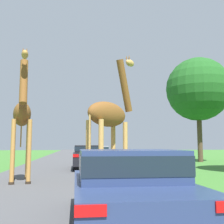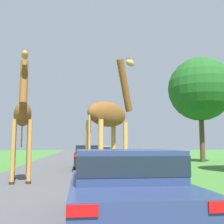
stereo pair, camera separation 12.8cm
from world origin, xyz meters
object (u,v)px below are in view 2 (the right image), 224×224
at_px(car_lead_maroon, 125,184).
at_px(tree_right_cluster, 200,89).
at_px(giraffe_near_road, 110,117).
at_px(giraffe_companion, 23,116).
at_px(car_queue_right, 97,154).
at_px(car_queue_left, 89,156).

bearing_deg(car_lead_maroon, tree_right_cluster, 61.51).
distance_m(giraffe_near_road, tree_right_cluster, 15.67).
bearing_deg(tree_right_cluster, giraffe_near_road, -127.24).
relative_size(giraffe_near_road, giraffe_companion, 1.06).
bearing_deg(giraffe_near_road, car_lead_maroon, -49.81).
height_order(giraffe_companion, car_lead_maroon, giraffe_companion).
relative_size(giraffe_near_road, car_queue_right, 1.34).
xyz_separation_m(car_queue_left, tree_right_cluster, (9.78, 5.77, 5.46)).
bearing_deg(giraffe_companion, tree_right_cluster, -149.25).
xyz_separation_m(giraffe_companion, car_lead_maroon, (3.10, -6.22, -1.86)).
height_order(giraffe_companion, car_queue_left, giraffe_companion).
height_order(giraffe_near_road, tree_right_cluster, tree_right_cluster).
bearing_deg(tree_right_cluster, car_lead_maroon, -118.49).
relative_size(car_lead_maroon, car_queue_right, 1.04).
relative_size(car_queue_right, car_queue_left, 0.99).
bearing_deg(giraffe_near_road, giraffe_companion, -149.30).
bearing_deg(giraffe_near_road, car_queue_right, 132.26).
bearing_deg(tree_right_cluster, giraffe_companion, -138.07).
xyz_separation_m(giraffe_near_road, giraffe_companion, (-3.41, 0.78, 0.07)).
height_order(giraffe_near_road, car_lead_maroon, giraffe_near_road).
distance_m(giraffe_near_road, car_queue_left, 6.61).
relative_size(giraffe_companion, car_queue_right, 1.26).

